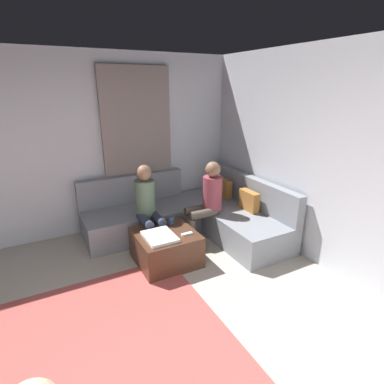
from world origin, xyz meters
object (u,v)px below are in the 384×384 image
at_px(coffee_mug, 171,220).
at_px(person_on_couch_back, 207,199).
at_px(person_on_couch_side, 148,205).
at_px(sectional_couch, 192,215).
at_px(ottoman, 166,247).
at_px(game_remote, 187,234).

xyz_separation_m(coffee_mug, person_on_couch_back, (-0.06, 0.60, 0.19)).
xyz_separation_m(coffee_mug, person_on_couch_side, (-0.24, -0.24, 0.19)).
xyz_separation_m(sectional_couch, ottoman, (0.61, -0.72, -0.07)).
bearing_deg(game_remote, coffee_mug, -174.29).
bearing_deg(sectional_couch, person_on_couch_back, 9.39).
xyz_separation_m(sectional_couch, person_on_couch_side, (0.15, -0.78, 0.38)).
distance_m(coffee_mug, person_on_couch_back, 0.63).
relative_size(ottoman, person_on_couch_back, 0.63).
height_order(coffee_mug, person_on_couch_back, person_on_couch_back).
height_order(ottoman, game_remote, game_remote).
distance_m(sectional_couch, ottoman, 0.95).
height_order(sectional_couch, person_on_couch_back, person_on_couch_back).
height_order(sectional_couch, ottoman, sectional_couch).
height_order(sectional_couch, coffee_mug, sectional_couch).
distance_m(ottoman, person_on_couch_back, 0.94).
relative_size(game_remote, person_on_couch_back, 0.12).
bearing_deg(person_on_couch_back, person_on_couch_side, 77.48).
distance_m(coffee_mug, game_remote, 0.40).
bearing_deg(person_on_couch_side, sectional_couch, -169.25).
bearing_deg(ottoman, sectional_couch, 130.20).
bearing_deg(sectional_couch, coffee_mug, -54.26).
xyz_separation_m(sectional_couch, person_on_couch_back, (0.33, 0.06, 0.38)).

